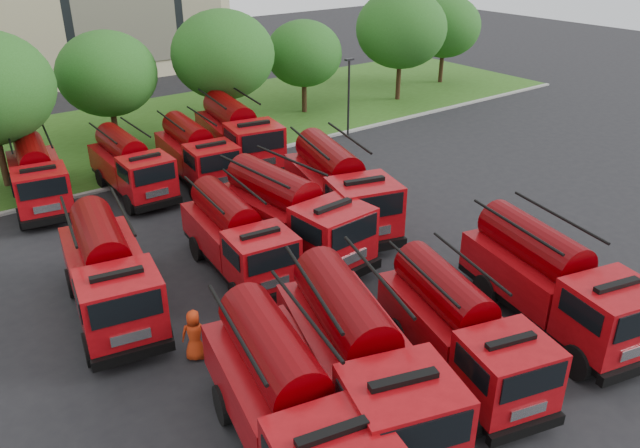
{
  "coord_description": "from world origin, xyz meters",
  "views": [
    {
      "loc": [
        -13.23,
        -13.25,
        12.89
      ],
      "look_at": [
        0.42,
        4.88,
        1.8
      ],
      "focal_mm": 35.0,
      "sensor_mm": 36.0,
      "label": 1
    }
  ],
  "objects_px": {
    "fire_truck_7": "(339,187)",
    "fire_truck_8": "(37,176)",
    "fire_truck_6": "(291,215)",
    "firefighter_1": "(423,407)",
    "fire_truck_11": "(238,134)",
    "fire_truck_10": "(196,153)",
    "firefighter_0": "(563,345)",
    "fire_truck_2": "(460,329)",
    "firefighter_4": "(197,358)",
    "fire_truck_0": "(289,403)",
    "fire_truck_3": "(552,281)",
    "firefighter_2": "(591,358)",
    "fire_truck_5": "(237,236)",
    "firefighter_3": "(520,270)",
    "firefighter_5": "(334,207)",
    "fire_truck_9": "(131,165)",
    "fire_truck_1": "(359,358)",
    "fire_truck_4": "(109,272)"
  },
  "relations": [
    {
      "from": "fire_truck_6",
      "to": "fire_truck_10",
      "type": "height_order",
      "value": "fire_truck_6"
    },
    {
      "from": "fire_truck_6",
      "to": "firefighter_1",
      "type": "distance_m",
      "value": 10.58
    },
    {
      "from": "fire_truck_4",
      "to": "fire_truck_7",
      "type": "height_order",
      "value": "fire_truck_7"
    },
    {
      "from": "firefighter_3",
      "to": "firefighter_5",
      "type": "bearing_deg",
      "value": -90.59
    },
    {
      "from": "fire_truck_9",
      "to": "fire_truck_10",
      "type": "xyz_separation_m",
      "value": [
        3.48,
        -0.45,
        0.05
      ]
    },
    {
      "from": "fire_truck_2",
      "to": "firefighter_4",
      "type": "height_order",
      "value": "fire_truck_2"
    },
    {
      "from": "fire_truck_7",
      "to": "fire_truck_8",
      "type": "relative_size",
      "value": 1.18
    },
    {
      "from": "fire_truck_2",
      "to": "firefighter_1",
      "type": "distance_m",
      "value": 2.65
    },
    {
      "from": "fire_truck_2",
      "to": "fire_truck_4",
      "type": "xyz_separation_m",
      "value": [
        -7.46,
        9.67,
        0.11
      ]
    },
    {
      "from": "fire_truck_4",
      "to": "firefighter_4",
      "type": "bearing_deg",
      "value": -63.83
    },
    {
      "from": "fire_truck_0",
      "to": "fire_truck_8",
      "type": "relative_size",
      "value": 1.11
    },
    {
      "from": "fire_truck_2",
      "to": "fire_truck_11",
      "type": "distance_m",
      "value": 20.79
    },
    {
      "from": "fire_truck_7",
      "to": "fire_truck_9",
      "type": "relative_size",
      "value": 1.23
    },
    {
      "from": "fire_truck_10",
      "to": "firefighter_0",
      "type": "bearing_deg",
      "value": -76.02
    },
    {
      "from": "fire_truck_9",
      "to": "fire_truck_6",
      "type": "bearing_deg",
      "value": -73.03
    },
    {
      "from": "fire_truck_2",
      "to": "fire_truck_5",
      "type": "distance_m",
      "value": 9.86
    },
    {
      "from": "fire_truck_6",
      "to": "firefighter_1",
      "type": "height_order",
      "value": "fire_truck_6"
    },
    {
      "from": "fire_truck_0",
      "to": "fire_truck_7",
      "type": "distance_m",
      "value": 14.27
    },
    {
      "from": "fire_truck_5",
      "to": "fire_truck_7",
      "type": "distance_m",
      "value": 6.12
    },
    {
      "from": "fire_truck_10",
      "to": "firefighter_5",
      "type": "height_order",
      "value": "fire_truck_10"
    },
    {
      "from": "firefighter_1",
      "to": "firefighter_2",
      "type": "bearing_deg",
      "value": -7.34
    },
    {
      "from": "fire_truck_6",
      "to": "fire_truck_8",
      "type": "height_order",
      "value": "fire_truck_6"
    },
    {
      "from": "fire_truck_3",
      "to": "fire_truck_4",
      "type": "xyz_separation_m",
      "value": [
        -12.0,
        9.81,
        -0.03
      ]
    },
    {
      "from": "fire_truck_0",
      "to": "fire_truck_3",
      "type": "distance_m",
      "value": 10.71
    },
    {
      "from": "fire_truck_4",
      "to": "firefighter_2",
      "type": "distance_m",
      "value": 16.64
    },
    {
      "from": "fire_truck_10",
      "to": "firefighter_0",
      "type": "distance_m",
      "value": 21.01
    },
    {
      "from": "fire_truck_2",
      "to": "fire_truck_4",
      "type": "relative_size",
      "value": 0.94
    },
    {
      "from": "fire_truck_0",
      "to": "fire_truck_2",
      "type": "distance_m",
      "value": 6.16
    },
    {
      "from": "fire_truck_5",
      "to": "firefighter_3",
      "type": "distance_m",
      "value": 11.63
    },
    {
      "from": "fire_truck_0",
      "to": "firefighter_4",
      "type": "distance_m",
      "value": 5.48
    },
    {
      "from": "fire_truck_1",
      "to": "fire_truck_11",
      "type": "bearing_deg",
      "value": 86.58
    },
    {
      "from": "fire_truck_10",
      "to": "firefighter_2",
      "type": "relative_size",
      "value": 4.58
    },
    {
      "from": "fire_truck_2",
      "to": "fire_truck_7",
      "type": "xyz_separation_m",
      "value": [
        3.7,
        10.63,
        0.25
      ]
    },
    {
      "from": "fire_truck_6",
      "to": "firefighter_5",
      "type": "distance_m",
      "value": 5.37
    },
    {
      "from": "fire_truck_3",
      "to": "firefighter_5",
      "type": "bearing_deg",
      "value": 103.18
    },
    {
      "from": "fire_truck_7",
      "to": "fire_truck_0",
      "type": "bearing_deg",
      "value": -118.29
    },
    {
      "from": "fire_truck_10",
      "to": "firefighter_4",
      "type": "height_order",
      "value": "fire_truck_10"
    },
    {
      "from": "fire_truck_1",
      "to": "firefighter_4",
      "type": "height_order",
      "value": "fire_truck_1"
    },
    {
      "from": "fire_truck_5",
      "to": "firefighter_4",
      "type": "bearing_deg",
      "value": -127.64
    },
    {
      "from": "fire_truck_1",
      "to": "fire_truck_4",
      "type": "relative_size",
      "value": 1.08
    },
    {
      "from": "firefighter_2",
      "to": "firefighter_3",
      "type": "distance_m",
      "value": 5.71
    },
    {
      "from": "fire_truck_11",
      "to": "firefighter_1",
      "type": "bearing_deg",
      "value": -96.46
    },
    {
      "from": "fire_truck_3",
      "to": "fire_truck_7",
      "type": "relative_size",
      "value": 0.94
    },
    {
      "from": "firefighter_0",
      "to": "firefighter_3",
      "type": "bearing_deg",
      "value": 53.56
    },
    {
      "from": "fire_truck_10",
      "to": "firefighter_0",
      "type": "xyz_separation_m",
      "value": [
        3.01,
        -20.73,
        -1.6
      ]
    },
    {
      "from": "fire_truck_7",
      "to": "fire_truck_11",
      "type": "distance_m",
      "value": 9.78
    },
    {
      "from": "firefighter_0",
      "to": "firefighter_1",
      "type": "xyz_separation_m",
      "value": [
        -5.91,
        0.74,
        0.0
      ]
    },
    {
      "from": "fire_truck_0",
      "to": "firefighter_2",
      "type": "bearing_deg",
      "value": -2.01
    },
    {
      "from": "fire_truck_11",
      "to": "firefighter_2",
      "type": "relative_size",
      "value": 5.27
    },
    {
      "from": "fire_truck_0",
      "to": "firefighter_1",
      "type": "bearing_deg",
      "value": -0.21
    }
  ]
}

